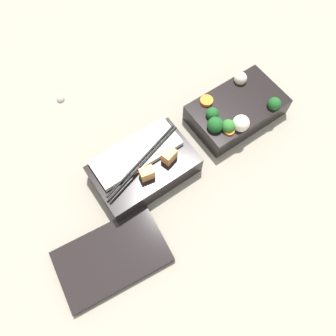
% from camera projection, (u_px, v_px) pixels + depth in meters
% --- Properties ---
extents(ground_plane, '(3.00, 3.00, 0.00)m').
position_uv_depth(ground_plane, '(188.00, 141.00, 0.77)').
color(ground_plane, gray).
extents(bento_tray_vegetable, '(0.22, 0.13, 0.08)m').
position_uv_depth(bento_tray_vegetable, '(236.00, 110.00, 0.77)').
color(bento_tray_vegetable, black).
rests_on(bento_tray_vegetable, ground_plane).
extents(bento_tray_rice, '(0.22, 0.13, 0.08)m').
position_uv_depth(bento_tray_rice, '(144.00, 167.00, 0.71)').
color(bento_tray_rice, black).
rests_on(bento_tray_rice, ground_plane).
extents(bento_lid, '(0.23, 0.15, 0.02)m').
position_uv_depth(bento_lid, '(112.00, 257.00, 0.65)').
color(bento_lid, black).
rests_on(bento_lid, ground_plane).
extents(pebble_0, '(0.02, 0.02, 0.02)m').
position_uv_depth(pebble_0, '(60.00, 99.00, 0.81)').
color(pebble_0, gray).
rests_on(pebble_0, ground_plane).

